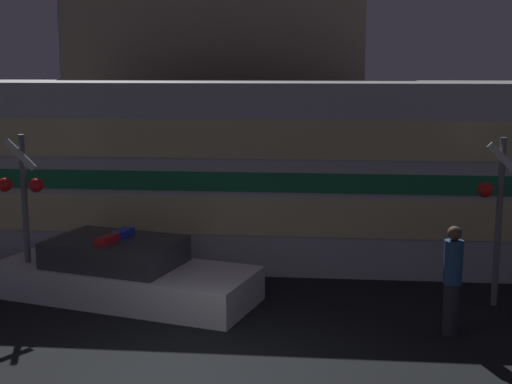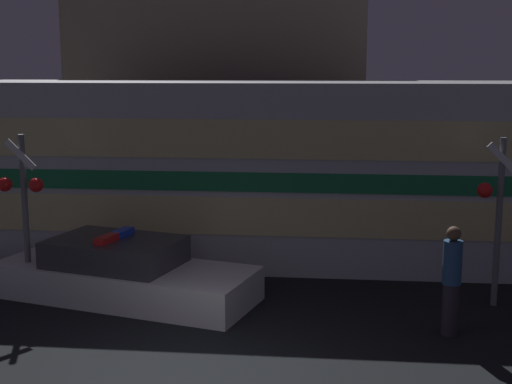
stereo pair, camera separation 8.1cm
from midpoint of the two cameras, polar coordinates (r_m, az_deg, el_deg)
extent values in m
cube|color=#B7BABF|center=(15.64, 9.02, 1.55)|extent=(17.63, 3.08, 3.90)
cube|color=#19723F|center=(14.12, 9.34, 0.62)|extent=(17.27, 0.03, 0.39)
cube|color=beige|center=(14.25, 9.26, -2.16)|extent=(16.74, 0.02, 0.78)
cube|color=beige|center=(14.00, 9.44, 4.09)|extent=(16.74, 0.02, 0.78)
cube|color=silver|center=(13.43, -10.25, -7.07)|extent=(5.12, 3.02, 0.62)
cube|color=#333338|center=(13.38, -11.03, -4.71)|extent=(2.65, 2.14, 0.48)
cube|color=red|center=(13.09, -11.71, -3.71)|extent=(0.34, 0.57, 0.12)
cube|color=blue|center=(13.53, -10.47, -3.22)|extent=(0.34, 0.57, 0.12)
cylinder|color=#2D2833|center=(11.87, 15.45, -9.04)|extent=(0.25, 0.25, 0.84)
cylinder|color=navy|center=(11.65, 15.63, -5.45)|extent=(0.30, 0.30, 0.70)
sphere|color=brown|center=(11.54, 15.74, -3.22)|extent=(0.23, 0.23, 0.23)
cylinder|color=slate|center=(13.24, 18.99, -2.36)|extent=(0.11, 0.11, 3.01)
sphere|color=red|center=(12.94, 18.00, 0.13)|extent=(0.27, 0.27, 0.27)
cube|color=white|center=(12.98, 19.35, 2.51)|extent=(0.58, 0.03, 0.58)
cylinder|color=slate|center=(13.82, -17.80, -1.81)|extent=(0.11, 0.11, 3.01)
sphere|color=red|center=(13.71, -19.29, 0.58)|extent=(0.27, 0.27, 0.27)
sphere|color=red|center=(13.47, -17.02, 0.55)|extent=(0.27, 0.27, 0.27)
cube|color=white|center=(13.57, -18.19, 2.86)|extent=(0.58, 0.03, 0.58)
cube|color=#726656|center=(22.18, -2.39, 7.94)|extent=(8.32, 5.34, 6.82)
camera|label=1|loc=(0.04, -89.84, 0.03)|focal=50.00mm
camera|label=2|loc=(0.04, 90.16, -0.03)|focal=50.00mm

